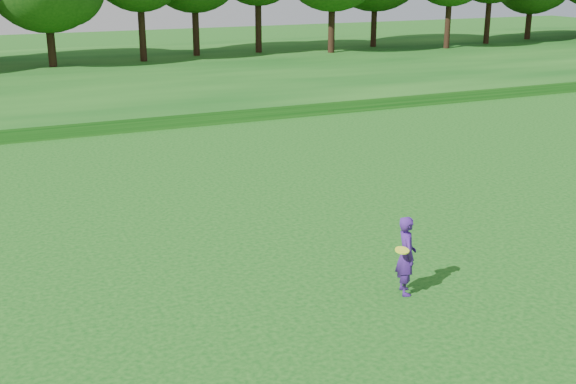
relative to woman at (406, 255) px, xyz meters
name	(u,v)px	position (x,y,z in m)	size (l,w,h in m)	color
ground	(425,306)	(0.03, -0.74, -0.88)	(140.00, 140.00, 0.00)	#0D4611
berm	(109,76)	(0.03, 33.26, -0.58)	(130.00, 30.00, 0.60)	#0D4611
walking_path	(170,124)	(0.03, 19.26, -0.86)	(130.00, 1.60, 0.04)	gray
woman	(406,255)	(0.00, 0.00, 0.00)	(0.72, 0.76, 1.77)	#421C7E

